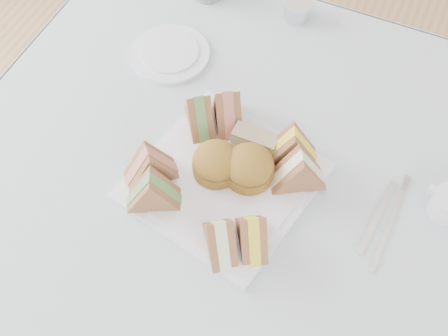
% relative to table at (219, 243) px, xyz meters
% --- Properties ---
extents(floor, '(4.00, 4.00, 0.00)m').
position_rel_table_xyz_m(floor, '(0.00, 0.00, -0.37)').
color(floor, '#9E7751').
rests_on(floor, ground).
extents(table, '(0.90, 0.90, 0.74)m').
position_rel_table_xyz_m(table, '(0.00, 0.00, 0.00)').
color(table, brown).
rests_on(table, floor).
extents(tablecloth, '(1.02, 1.02, 0.01)m').
position_rel_table_xyz_m(tablecloth, '(0.00, 0.00, 0.37)').
color(tablecloth, '#AFB5C3').
rests_on(tablecloth, table).
extents(serving_plate, '(0.36, 0.36, 0.01)m').
position_rel_table_xyz_m(serving_plate, '(0.03, -0.04, 0.38)').
color(serving_plate, white).
rests_on(serving_plate, tablecloth).
extents(sandwich_fl_a, '(0.10, 0.10, 0.09)m').
position_rel_table_xyz_m(sandwich_fl_a, '(-0.10, -0.09, 0.43)').
color(sandwich_fl_a, '#96654A').
rests_on(sandwich_fl_a, serving_plate).
extents(sandwich_fl_b, '(0.11, 0.09, 0.09)m').
position_rel_table_xyz_m(sandwich_fl_b, '(-0.07, -0.13, 0.43)').
color(sandwich_fl_b, '#96654A').
rests_on(sandwich_fl_b, serving_plate).
extents(sandwich_fr_a, '(0.09, 0.10, 0.08)m').
position_rel_table_xyz_m(sandwich_fr_a, '(0.12, -0.13, 0.43)').
color(sandwich_fr_a, '#96654A').
rests_on(sandwich_fr_a, serving_plate).
extents(sandwich_fr_b, '(0.09, 0.11, 0.09)m').
position_rel_table_xyz_m(sandwich_fr_b, '(0.08, -0.16, 0.43)').
color(sandwich_fr_b, '#96654A').
rests_on(sandwich_fr_b, serving_plate).
extents(sandwich_bl_a, '(0.09, 0.11, 0.09)m').
position_rel_table_xyz_m(sandwich_bl_a, '(-0.07, 0.06, 0.43)').
color(sandwich_bl_a, '#96654A').
rests_on(sandwich_bl_a, serving_plate).
extents(sandwich_bl_b, '(0.09, 0.11, 0.09)m').
position_rel_table_xyz_m(sandwich_bl_b, '(-0.02, 0.09, 0.43)').
color(sandwich_bl_b, '#96654A').
rests_on(sandwich_bl_b, serving_plate).
extents(sandwich_br_a, '(0.11, 0.10, 0.09)m').
position_rel_table_xyz_m(sandwich_br_a, '(0.15, 0.01, 0.43)').
color(sandwich_br_a, '#96654A').
rests_on(sandwich_br_a, serving_plate).
extents(sandwich_br_b, '(0.11, 0.08, 0.09)m').
position_rel_table_xyz_m(sandwich_br_b, '(0.12, 0.06, 0.43)').
color(sandwich_br_b, '#96654A').
rests_on(sandwich_br_b, serving_plate).
extents(scone_left, '(0.09, 0.09, 0.06)m').
position_rel_table_xyz_m(scone_left, '(0.01, -0.03, 0.42)').
color(scone_left, '#A97F30').
rests_on(scone_left, serving_plate).
extents(scone_right, '(0.11, 0.11, 0.06)m').
position_rel_table_xyz_m(scone_right, '(0.07, -0.01, 0.42)').
color(scone_right, '#A97F30').
rests_on(scone_right, serving_plate).
extents(pastry_slice, '(0.09, 0.04, 0.04)m').
position_rel_table_xyz_m(pastry_slice, '(0.05, 0.05, 0.41)').
color(pastry_slice, beige).
rests_on(pastry_slice, serving_plate).
extents(side_plate, '(0.20, 0.20, 0.01)m').
position_rel_table_xyz_m(side_plate, '(-0.21, 0.21, 0.38)').
color(side_plate, white).
rests_on(side_plate, tablecloth).
extents(tea_strainer, '(0.07, 0.07, 0.04)m').
position_rel_table_xyz_m(tea_strainer, '(-0.00, 0.43, 0.40)').
color(tea_strainer, silver).
rests_on(tea_strainer, tablecloth).
extents(knife, '(0.03, 0.17, 0.00)m').
position_rel_table_xyz_m(knife, '(0.31, 0.01, 0.38)').
color(knife, silver).
rests_on(knife, tablecloth).
extents(fork, '(0.02, 0.18, 0.00)m').
position_rel_table_xyz_m(fork, '(0.34, -0.01, 0.38)').
color(fork, silver).
rests_on(fork, tablecloth).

